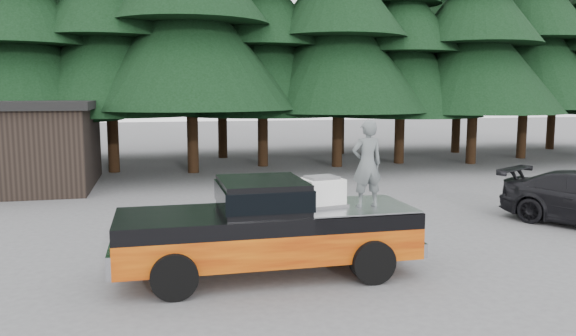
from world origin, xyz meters
name	(u,v)px	position (x,y,z in m)	size (l,w,h in m)	color
ground	(290,267)	(0.00, 0.00, 0.00)	(120.00, 120.00, 0.00)	#505052
pickup_truck	(267,242)	(-0.55, -0.35, 0.67)	(6.00, 2.04, 1.33)	#D1630C
truck_cab	(262,195)	(-0.65, -0.35, 1.62)	(1.66, 1.90, 0.59)	black
air_compressor	(322,193)	(0.58, -0.31, 1.60)	(0.79, 0.65, 0.54)	white
man_on_bed	(367,164)	(1.42, -0.61, 2.20)	(0.63, 0.42, 1.74)	#565C5D
treeline	(216,7)	(0.42, 17.20, 7.72)	(60.15, 16.05, 17.50)	black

